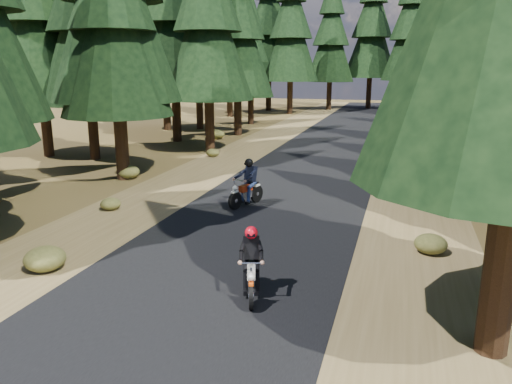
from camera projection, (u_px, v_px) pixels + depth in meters
ground at (240, 245)px, 13.41m from camera, size 120.00×120.00×0.00m
road at (283, 198)px, 18.06m from camera, size 6.00×100.00×0.01m
shoulder_l at (168, 190)px, 19.33m from camera, size 3.20×100.00×0.01m
shoulder_r at (416, 209)px, 16.80m from camera, size 3.20×100.00×0.01m
pine_forest at (345, 12)px, 31.04m from camera, size 34.59×55.08×16.32m
log_near at (460, 175)px, 21.30m from camera, size 4.53×3.25×0.32m
log_far at (494, 210)px, 16.23m from camera, size 4.00×1.59×0.24m
understory_shrubs at (314, 180)px, 19.85m from camera, size 15.26×30.71×0.63m
rider_lead at (251, 274)px, 10.27m from camera, size 0.96×1.74×1.48m
rider_follow at (246, 190)px, 17.00m from camera, size 1.17×1.88×1.61m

